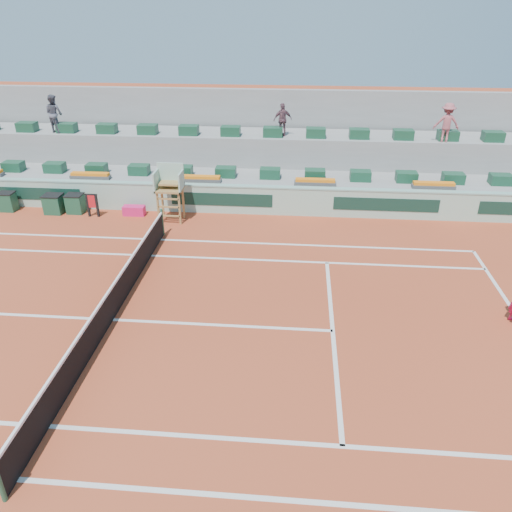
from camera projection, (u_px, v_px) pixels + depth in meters
The scene contains 19 objects.
ground at pixel (113, 320), 14.61m from camera, with size 90.00×90.00×0.00m, color #9E391E.
seating_tier_lower at pixel (187, 182), 23.81m from camera, with size 36.00×4.00×1.20m, color gray.
seating_tier_upper at pixel (193, 158), 24.90m from camera, with size 36.00×2.40×2.60m, color gray.
stadium_back_wall at pixel (198, 132), 25.90m from camera, with size 36.00×0.40×4.40m, color gray.
player_bag at pixel (134, 211), 21.60m from camera, with size 0.93×0.41×0.41m, color #DF1D66.
spectator_left at pixel (54, 114), 23.85m from camera, with size 0.86×0.67×1.77m, color #52535F.
spectator_mid at pixel (283, 120), 23.22m from camera, with size 0.88×0.37×1.51m, color brown.
spectator_right at pixel (447, 123), 22.23m from camera, with size 1.11×0.64×1.71m, color #A65358.
court_lines at pixel (113, 320), 14.61m from camera, with size 23.89×11.09×0.01m.
tennis_net at pixel (111, 305), 14.37m from camera, with size 0.10×11.97×1.10m.
advertising_hoarding at pixel (177, 197), 21.84m from camera, with size 36.00×0.34×1.26m.
umpire_chair at pixel (170, 185), 20.54m from camera, with size 1.10×0.90×2.40m.
seat_row_lower at pixel (182, 171), 22.63m from camera, with size 32.90×0.60×0.44m.
seat_row_upper at pixel (189, 130), 23.67m from camera, with size 32.90×0.60×0.44m.
flower_planters at pixel (145, 177), 22.08m from camera, with size 26.80×0.36×0.28m.
drink_cooler_a at pixel (75, 203), 21.75m from camera, with size 0.73×0.63×0.84m.
drink_cooler_b at pixel (54, 204), 21.71m from camera, with size 0.80×0.69×0.84m.
drink_cooler_c at pixel (8, 202), 21.96m from camera, with size 0.67×0.58×0.84m.
towel_rack at pixel (92, 203), 21.26m from camera, with size 0.54×0.09×1.03m.
Camera 1 is at (5.23, -11.71, 8.38)m, focal length 35.00 mm.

